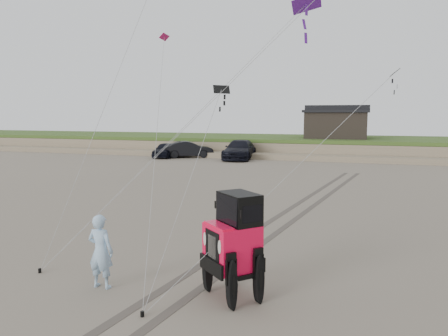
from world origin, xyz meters
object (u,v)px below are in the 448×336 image
Objects in this scene: truck_b at (189,149)px; man at (101,251)px; truck_a at (165,150)px; jeep at (232,256)px; truck_c at (240,150)px; cabin at (337,123)px.

man is (10.31, -30.08, 0.13)m from truck_b.
man is at bearing -75.49° from truck_a.
jeep is (15.69, -29.08, 0.25)m from truck_a.
jeep is (8.37, -29.64, 0.09)m from truck_c.
man is at bearing -94.61° from cabin.
truck_c is (7.32, 0.56, 0.16)m from truck_a.
man is (5.19, -30.09, 0.02)m from truck_c.
man is (12.51, -29.53, 0.18)m from truck_a.
truck_c is at bearing -118.53° from truck_b.
truck_a is at bearing -66.31° from man.
truck_b is 5.12m from truck_c.
cabin reaches higher than truck_a.
truck_b is at bearing -70.35° from man.
jeep is at bearing -171.23° from man.
truck_c is 3.35× the size of man.
truck_b is at bearing 157.24° from jeep.
jeep is at bearing -89.74° from cabin.
cabin is 37.65m from man.
truck_a is at bearing 178.86° from truck_c.
truck_b is 0.91× the size of jeep.
man reaches higher than truck_a.
truck_a is at bearing -152.95° from cabin.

